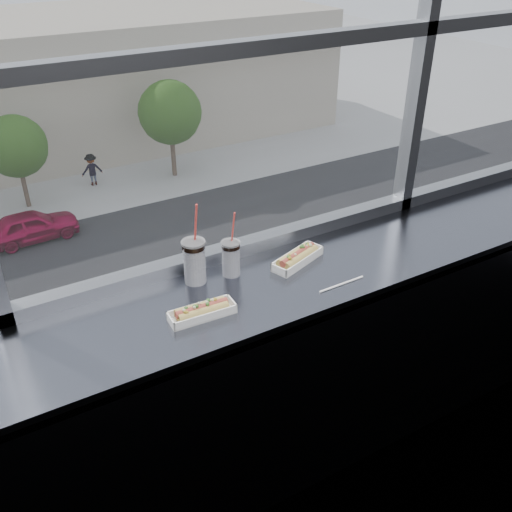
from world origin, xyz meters
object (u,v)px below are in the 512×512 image
soda_cup_right (231,257)px  loose_straw (342,284)px  tree_center (16,147)px  car_far_b (30,221)px  car_near_d (161,282)px  car_near_c (48,316)px  car_near_e (337,229)px  soda_cup_left (194,260)px  hotdog_tray_right (298,257)px  hotdog_tray_left (202,311)px  wrapper (193,317)px  tree_right (170,113)px  pedestrian_c (91,167)px

soda_cup_right → loose_straw: size_ratio=1.34×
tree_center → car_far_b: bearing=-97.8°
soda_cup_right → car_near_d: bearing=72.2°
car_near_c → tree_center: (1.53, 12.00, 2.32)m
car_near_d → car_near_e: size_ratio=0.95×
loose_straw → car_near_e: (13.42, 16.44, -10.96)m
soda_cup_left → car_near_c: (1.02, 16.11, -11.15)m
car_near_d → hotdog_tray_right: bearing=156.0°
hotdog_tray_left → soda_cup_left: soda_cup_left is taller
wrapper → car_near_c: size_ratio=0.02×
hotdog_tray_left → car_far_b: bearing=88.0°
hotdog_tray_right → soda_cup_left: size_ratio=0.78×
hotdog_tray_left → car_near_c: 19.77m
tree_center → soda_cup_left: bearing=-95.2°
car_near_d → tree_right: size_ratio=1.09×
tree_center → tree_right: 8.47m
loose_straw → wrapper: size_ratio=2.32×
pedestrian_c → tree_right: 5.43m
hotdog_tray_left → hotdog_tray_right: (0.54, 0.15, 0.00)m
car_near_c → car_near_e: size_ratio=0.92×
soda_cup_right → car_far_b: size_ratio=0.05×
loose_straw → tree_right: bearing=69.1°
car_far_b → wrapper: bearing=172.5°
hotdog_tray_left → loose_straw: hotdog_tray_left is taller
hotdog_tray_left → soda_cup_right: size_ratio=0.87×
hotdog_tray_left → tree_center: (2.63, 28.35, -8.75)m
tree_right → hotdog_tray_right: bearing=-110.5°
car_near_d → pedestrian_c: bearing=-11.9°
pedestrian_c → car_near_d: bearing=85.3°
tree_center → car_near_c: bearing=-97.3°
soda_cup_right → tree_center: 29.58m
hotdog_tray_right → car_near_d: bearing=54.0°
hotdog_tray_right → wrapper: bearing=175.0°
car_near_c → pedestrian_c: 14.11m
hotdog_tray_left → car_far_b: size_ratio=0.05×
tree_center → tree_right: bearing=0.0°
hotdog_tray_left → car_near_d: (5.42, 16.35, -11.03)m
soda_cup_left → car_near_e: soda_cup_left is taller
wrapper → car_near_d: size_ratio=0.02×
hotdog_tray_right → hotdog_tray_left: bearing=176.0°
wrapper → car_near_c: bearing=86.0°
soda_cup_left → tree_right: (11.01, 28.11, -8.37)m
tree_center → loose_straw: bearing=-94.1°
soda_cup_right → pedestrian_c: 31.81m
hotdog_tray_left → car_near_e: bearing=52.3°
loose_straw → tree_center: (2.03, 28.44, -8.72)m
loose_straw → car_near_d: 20.37m
car_near_c → car_near_e: (12.92, 0.00, 0.08)m
hotdog_tray_left → soda_cup_left: 0.26m
soda_cup_right → car_near_e: soda_cup_right is taller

